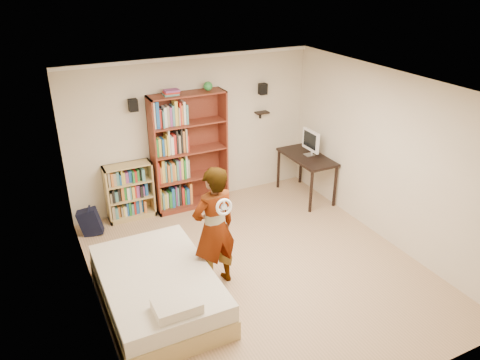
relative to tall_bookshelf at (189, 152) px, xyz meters
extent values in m
cube|color=tan|center=(0.16, -2.31, -1.06)|extent=(4.50, 5.00, 0.01)
cube|color=beige|center=(0.16, 0.19, 0.29)|extent=(4.50, 0.02, 2.70)
cube|color=beige|center=(0.16, -4.81, 0.29)|extent=(4.50, 0.02, 2.70)
cube|color=beige|center=(-2.09, -2.31, 0.29)|extent=(0.02, 5.00, 2.70)
cube|color=beige|center=(2.41, -2.31, 0.29)|extent=(0.02, 5.00, 2.70)
cube|color=white|center=(0.16, -2.31, 1.64)|extent=(4.50, 5.00, 0.02)
cube|color=white|center=(0.16, 0.16, 1.61)|extent=(4.50, 0.06, 0.06)
cube|color=white|center=(0.16, -4.78, 1.61)|extent=(4.50, 0.06, 0.06)
cube|color=white|center=(-2.06, -2.31, 1.61)|extent=(0.06, 5.00, 0.06)
cube|color=white|center=(2.38, -2.31, 1.61)|extent=(0.06, 5.00, 0.06)
cube|color=black|center=(-0.89, 0.09, 0.94)|extent=(0.14, 0.12, 0.20)
cube|color=black|center=(1.51, 0.09, 0.94)|extent=(0.14, 0.12, 0.20)
cube|color=black|center=(1.51, 0.10, 0.49)|extent=(0.25, 0.16, 0.02)
imported|color=black|center=(-0.54, -2.32, -0.17)|extent=(0.71, 0.53, 1.78)
torus|color=white|center=(-0.54, -2.65, 0.31)|extent=(0.22, 0.08, 0.22)
camera|label=1|loc=(-2.61, -7.28, 3.05)|focal=35.00mm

